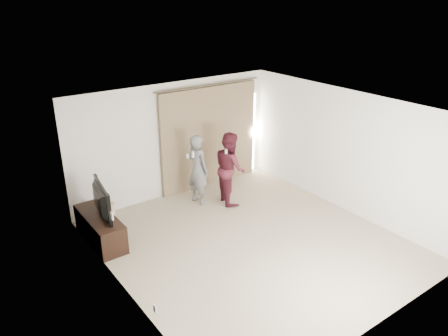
{
  "coord_description": "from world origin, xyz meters",
  "views": [
    {
      "loc": [
        -4.58,
        -5.43,
        4.49
      ],
      "look_at": [
        0.25,
        1.2,
        1.07
      ],
      "focal_mm": 35.0,
      "sensor_mm": 36.0,
      "label": 1
    }
  ],
  "objects": [
    {
      "name": "tv_console",
      "position": [
        -2.27,
        1.72,
        0.27
      ],
      "size": [
        0.49,
        1.43,
        0.55
      ],
      "primitive_type": "cube",
      "color": "black",
      "rests_on": "ground"
    },
    {
      "name": "person_man",
      "position": [
        0.12,
        2.0,
        0.79
      ],
      "size": [
        0.48,
        0.64,
        1.59
      ],
      "color": "slate",
      "rests_on": "ground"
    },
    {
      "name": "curtain",
      "position": [
        0.91,
        2.68,
        1.2
      ],
      "size": [
        2.8,
        0.11,
        2.46
      ],
      "color": "#8C7956",
      "rests_on": "ground"
    },
    {
      "name": "wall_left",
      "position": [
        -2.5,
        -0.0,
        1.3
      ],
      "size": [
        0.04,
        5.5,
        2.6
      ],
      "color": "white",
      "rests_on": "ground"
    },
    {
      "name": "scratching_post",
      "position": [
        -1.93,
        2.08,
        0.22
      ],
      "size": [
        0.41,
        0.41,
        0.54
      ],
      "color": "tan",
      "rests_on": "ground"
    },
    {
      "name": "floor",
      "position": [
        0.0,
        0.0,
        0.0
      ],
      "size": [
        5.5,
        5.5,
        0.0
      ],
      "primitive_type": "plane",
      "color": "tan",
      "rests_on": "ground"
    },
    {
      "name": "person_woman",
      "position": [
        0.72,
        1.64,
        0.81
      ],
      "size": [
        0.81,
        0.93,
        1.62
      ],
      "color": "#541B28",
      "rests_on": "ground"
    },
    {
      "name": "ceiling",
      "position": [
        0.0,
        0.0,
        2.6
      ],
      "size": [
        5.0,
        5.5,
        0.01
      ],
      "primitive_type": "cube",
      "color": "white",
      "rests_on": "wall_back"
    },
    {
      "name": "tv",
      "position": [
        -2.27,
        1.72,
        0.86
      ],
      "size": [
        0.3,
        1.09,
        0.62
      ],
      "primitive_type": "imported",
      "rotation": [
        0.0,
        0.0,
        1.42
      ],
      "color": "black",
      "rests_on": "tv_console"
    },
    {
      "name": "wall_back",
      "position": [
        0.0,
        2.75,
        1.3
      ],
      "size": [
        5.0,
        0.04,
        2.6
      ],
      "primitive_type": "cube",
      "color": "white",
      "rests_on": "ground"
    }
  ]
}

